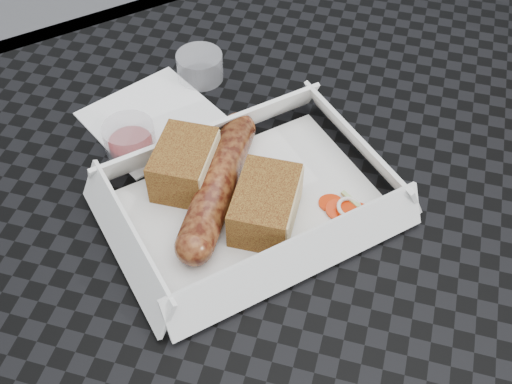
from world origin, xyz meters
The scene contains 9 objects.
patio_table centered at (0.00, 0.00, 0.67)m, with size 0.80×0.80×0.74m.
food_tray centered at (-0.11, 0.04, 0.75)m, with size 0.22×0.15×0.00m, color white.
bratwurst centered at (-0.13, 0.06, 0.77)m, with size 0.13×0.14×0.03m.
bread_near centered at (-0.15, 0.09, 0.77)m, with size 0.07×0.05×0.04m, color brown.
bread_far centered at (-0.11, 0.02, 0.77)m, with size 0.08×0.05×0.04m, color brown.
veg_garnish centered at (-0.04, -0.01, 0.75)m, with size 0.03×0.03×0.00m.
napkin centered at (-0.14, 0.19, 0.75)m, with size 0.12×0.12×0.00m, color white.
condiment_cup_sauce centered at (-0.18, 0.16, 0.76)m, with size 0.05×0.05×0.03m, color maroon.
condiment_cup_empty centered at (-0.07, 0.22, 0.76)m, with size 0.05×0.05×0.03m, color silver.
Camera 1 is at (-0.29, -0.29, 1.20)m, focal length 45.00 mm.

